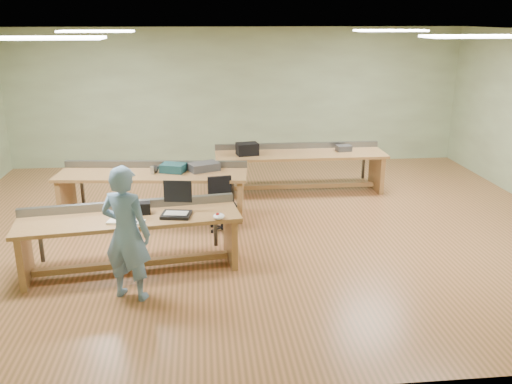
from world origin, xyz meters
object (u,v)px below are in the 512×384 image
workbench_back (300,162)px  parts_bin_grey (204,167)px  parts_bin_teal (173,168)px  drinks_can (152,170)px  task_chair (222,211)px  workbench_front (131,230)px  person (126,233)px  laptop_base (176,215)px  mug (155,169)px  workbench_mid (153,183)px  camera_bag (141,208)px

workbench_back → parts_bin_grey: bearing=-148.8°
parts_bin_teal → drinks_can: (-0.34, -0.09, -0.00)m
task_chair → parts_bin_grey: 0.96m
workbench_front → person: bearing=-92.9°
workbench_back → laptop_base: 3.93m
laptop_base → mug: bearing=111.6°
person → laptop_base: bearing=-105.8°
person → laptop_base: 0.88m
workbench_mid → mug: bearing=33.6°
workbench_mid → workbench_back: same height
person → parts_bin_teal: bearing=-75.9°
drinks_can → parts_bin_grey: bearing=7.8°
workbench_mid → task_chair: (1.10, -0.74, -0.26)m
parts_bin_grey → drinks_can: bearing=-172.2°
parts_bin_teal → parts_bin_grey: (0.50, 0.03, -0.00)m
person → mug: size_ratio=12.24×
camera_bag → task_chair: 1.73m
workbench_back → person: 4.80m
mug → person: bearing=-92.3°
camera_bag → drinks_can: size_ratio=1.79×
workbench_mid → parts_bin_teal: size_ratio=8.21×
workbench_mid → mug: size_ratio=23.87×
parts_bin_teal → mug: (-0.31, 0.01, -0.02)m
person → parts_bin_teal: size_ratio=4.21×
parts_bin_teal → task_chair: bearing=-44.5°
workbench_back → parts_bin_teal: parts_bin_teal is taller
camera_bag → parts_bin_grey: 2.18m
laptop_base → task_chair: size_ratio=0.45×
parts_bin_teal → parts_bin_grey: size_ratio=0.80×
task_chair → parts_bin_teal: 1.18m
camera_bag → mug: (0.02, 2.00, -0.02)m
workbench_front → mug: size_ratio=21.69×
camera_bag → mug: 2.00m
workbench_front → workbench_mid: same height
workbench_front → laptop_base: size_ratio=7.84×
workbench_front → parts_bin_teal: 2.14m
task_chair → parts_bin_grey: size_ratio=1.71×
task_chair → camera_bag: bearing=-139.8°
mug → workbench_front: bearing=-94.7°
laptop_base → parts_bin_grey: size_ratio=0.76×
camera_bag → person: bearing=-102.8°
workbench_back → workbench_mid: bearing=-156.8°
laptop_base → mug: size_ratio=2.77×
camera_bag → mug: size_ratio=1.70×
person → task_chair: (1.18, 2.07, -0.51)m
workbench_front → drinks_can: drinks_can is taller
mug → task_chair: bearing=-35.3°
mug → parts_bin_teal: bearing=-1.8°
parts_bin_grey → parts_bin_teal: bearing=-176.9°
workbench_back → parts_bin_teal: (-2.33, -1.11, 0.25)m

